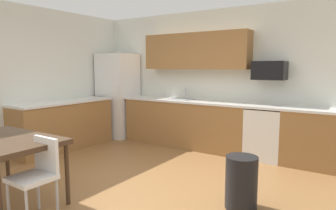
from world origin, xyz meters
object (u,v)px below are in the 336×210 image
Objects in this scene: dining_table at (2,144)px; trash_bin at (241,182)px; refrigerator at (118,95)px; microwave at (270,70)px; oven_range at (265,133)px; chair_near_table at (38,171)px.

dining_table is 2.33× the size of trash_bin.
microwave is at bearing 3.08° from refrigerator.
oven_range is (3.35, 0.08, -0.49)m from refrigerator.
microwave reaches higher than oven_range.
refrigerator is at bearing -178.63° from oven_range.
refrigerator reaches higher than trash_bin.
trash_bin is at bearing 30.92° from dining_table.
microwave is 0.64× the size of chair_near_table.
chair_near_table is (-1.41, -3.43, 0.05)m from oven_range.
chair_near_table is at bearing -111.73° from microwave.
dining_table reaches higher than trash_bin.
microwave is at bearing 68.27° from chair_near_table.
oven_range is at bearing 1.37° from refrigerator.
dining_table is at bearing -68.85° from refrigerator.
refrigerator reaches higher than chair_near_table.
trash_bin is at bearing -81.61° from microwave.
microwave is 0.39× the size of dining_table.
oven_range is 3.70m from chair_near_table.
microwave reaches higher than dining_table.
dining_table is (1.30, -3.37, -0.23)m from refrigerator.
oven_range is at bearing 59.37° from dining_table.
oven_range is 1.08m from microwave.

